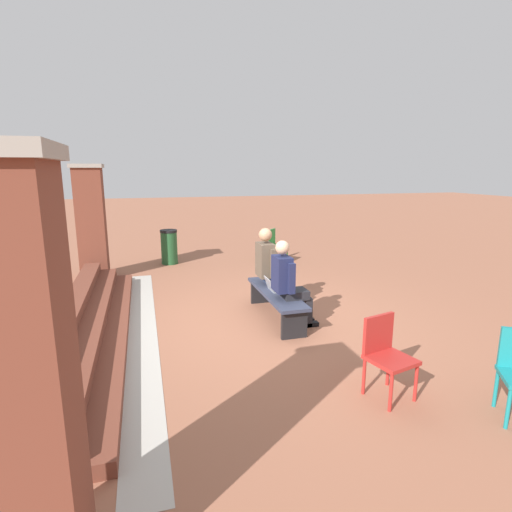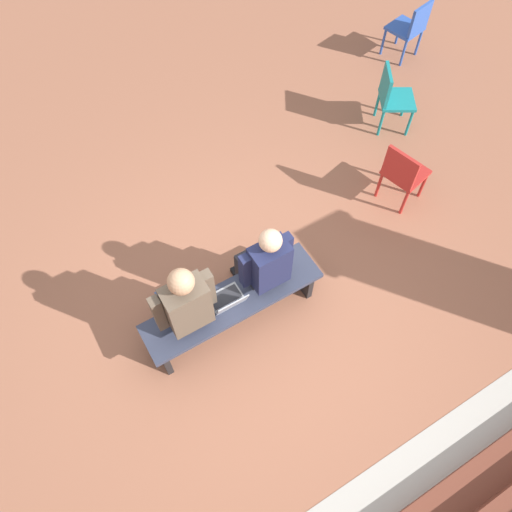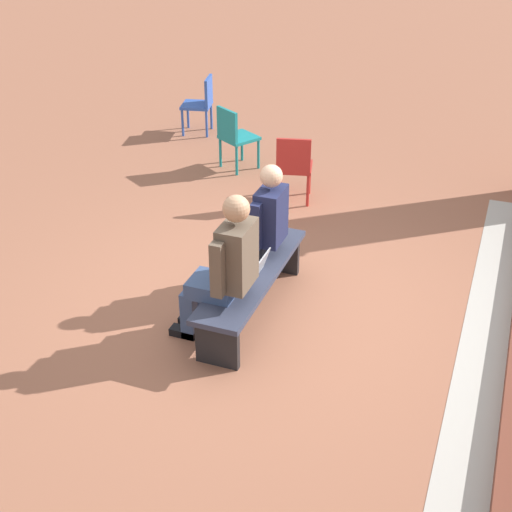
{
  "view_description": "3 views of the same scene",
  "coord_description": "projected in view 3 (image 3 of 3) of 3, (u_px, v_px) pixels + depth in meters",
  "views": [
    {
      "loc": [
        -5.53,
        1.86,
        2.31
      ],
      "look_at": [
        0.35,
        0.19,
        0.99
      ],
      "focal_mm": 28.0,
      "sensor_mm": 36.0,
      "label": 1
    },
    {
      "loc": [
        1.06,
        1.86,
        4.69
      ],
      "look_at": [
        -0.14,
        -0.16,
        0.89
      ],
      "focal_mm": 35.0,
      "sensor_mm": 36.0,
      "label": 2
    },
    {
      "loc": [
        5.23,
        1.86,
        3.73
      ],
      "look_at": [
        0.18,
        -0.04,
        0.62
      ],
      "focal_mm": 50.0,
      "sensor_mm": 36.0,
      "label": 3
    }
  ],
  "objects": [
    {
      "name": "plastic_chair_foreground",
      "position": [
        294.0,
        165.0,
        8.38
      ],
      "size": [
        0.51,
        0.51,
        0.84
      ],
      "color": "red",
      "rests_on": "ground"
    },
    {
      "name": "bench",
      "position": [
        252.0,
        280.0,
        6.39
      ],
      "size": [
        1.8,
        0.44,
        0.45
      ],
      "color": "#33384C",
      "rests_on": "ground"
    },
    {
      "name": "laptop",
      "position": [
        251.0,
        269.0,
        6.27
      ],
      "size": [
        0.32,
        0.29,
        0.21
      ],
      "color": "#9EA0A5",
      "rests_on": "bench"
    },
    {
      "name": "concrete_strip",
      "position": [
        481.0,
        361.0,
        5.94
      ],
      "size": [
        6.55,
        0.4,
        0.01
      ],
      "primitive_type": "cube",
      "color": "#B7B2A8",
      "rests_on": "ground"
    },
    {
      "name": "plastic_chair_far_left",
      "position": [
        202.0,
        101.0,
        10.46
      ],
      "size": [
        0.5,
        0.5,
        0.84
      ],
      "color": "#2D56B7",
      "rests_on": "ground"
    },
    {
      "name": "plastic_chair_mid_courtyard",
      "position": [
        234.0,
        134.0,
        9.25
      ],
      "size": [
        0.58,
        0.58,
        0.84
      ],
      "color": "teal",
      "rests_on": "ground"
    },
    {
      "name": "ground_plane",
      "position": [
        267.0,
        305.0,
        6.67
      ],
      "size": [
        60.0,
        60.0,
        0.0
      ],
      "primitive_type": "plane",
      "color": "#9E6047"
    },
    {
      "name": "person_student",
      "position": [
        260.0,
        226.0,
        6.54
      ],
      "size": [
        0.53,
        0.67,
        1.32
      ],
      "color": "#232328",
      "rests_on": "ground"
    },
    {
      "name": "person_adult",
      "position": [
        225.0,
        266.0,
        5.86
      ],
      "size": [
        0.57,
        0.72,
        1.39
      ],
      "color": "#384C75",
      "rests_on": "ground"
    }
  ]
}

